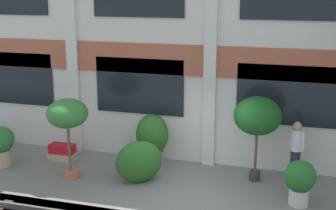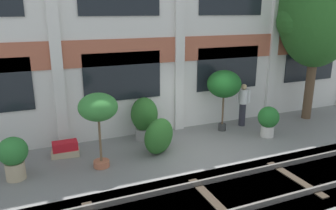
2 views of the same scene
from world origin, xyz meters
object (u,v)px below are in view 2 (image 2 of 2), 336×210
potted_plant_fluted_column (13,155)px  resident_by_doorway (243,103)px  potted_plant_terracotta_small (98,110)px  potted_plant_glazed_jar (144,117)px  topiary_hedge (159,136)px  potted_plant_stone_basin (268,120)px  broadleaf_tree (319,12)px  potted_plant_square_trough (65,149)px  potted_plant_tall_urn (224,85)px

potted_plant_fluted_column → resident_by_doorway: size_ratio=0.71×
potted_plant_terracotta_small → potted_plant_fluted_column: bearing=175.7°
potted_plant_glazed_jar → topiary_hedge: bearing=-87.7°
potted_plant_stone_basin → topiary_hedge: size_ratio=0.88×
potted_plant_glazed_jar → topiary_hedge: (0.05, -1.28, -0.26)m
broadleaf_tree → resident_by_doorway: bearing=174.7°
resident_by_doorway → topiary_hedge: (-4.05, -1.17, -0.34)m
potted_plant_square_trough → topiary_hedge: (2.84, -0.92, 0.35)m
topiary_hedge → potted_plant_terracotta_small: bearing=-172.3°
topiary_hedge → broadleaf_tree: bearing=7.0°
potted_plant_fluted_column → potted_plant_square_trough: potted_plant_fluted_column is taller
potted_plant_square_trough → potted_plant_stone_basin: size_ratio=0.79×
potted_plant_glazed_jar → topiary_hedge: potted_plant_glazed_jar is taller
broadleaf_tree → potted_plant_fluted_column: bearing=-175.2°
potted_plant_fluted_column → resident_by_doorway: resident_by_doorway is taller
potted_plant_square_trough → topiary_hedge: bearing=-18.0°
topiary_hedge → potted_plant_glazed_jar: bearing=92.3°
potted_plant_square_trough → potted_plant_tall_urn: bearing=0.7°
potted_plant_terracotta_small → topiary_hedge: potted_plant_terracotta_small is taller
potted_plant_glazed_jar → potted_plant_tall_urn: bearing=-5.5°
potted_plant_glazed_jar → topiary_hedge: size_ratio=1.20×
potted_plant_tall_urn → topiary_hedge: potted_plant_tall_urn is taller
potted_plant_square_trough → potted_plant_stone_basin: potted_plant_stone_basin is taller
broadleaf_tree → potted_plant_terracotta_small: broadleaf_tree is taller
potted_plant_glazed_jar → potted_plant_stone_basin: potted_plant_glazed_jar is taller
resident_by_doorway → potted_plant_stone_basin: bearing=48.4°
broadleaf_tree → potted_plant_terracotta_small: 9.56m
potted_plant_glazed_jar → potted_plant_stone_basin: bearing=-19.4°
potted_plant_stone_basin → potted_plant_terracotta_small: bearing=-179.5°
broadleaf_tree → topiary_hedge: broadleaf_tree is taller
resident_by_doorway → potted_plant_glazed_jar: bearing=-49.4°
potted_plant_fluted_column → potted_plant_tall_urn: potted_plant_tall_urn is taller
potted_plant_tall_urn → potted_plant_stone_basin: size_ratio=2.07×
potted_plant_tall_urn → potted_plant_terracotta_small: bearing=-165.8°
potted_plant_stone_basin → potted_plant_fluted_column: bearing=179.2°
potted_plant_fluted_column → potted_plant_square_trough: (1.42, 1.01, -0.47)m
broadleaf_tree → potted_plant_terracotta_small: size_ratio=3.05×
potted_plant_glazed_jar → resident_by_doorway: bearing=-1.6°
potted_plant_tall_urn → potted_plant_square_trough: size_ratio=2.61×
potted_plant_fluted_column → potted_plant_terracotta_small: bearing=-4.3°
potted_plant_terracotta_small → potted_plant_glazed_jar: 2.62m
potted_plant_glazed_jar → potted_plant_square_trough: bearing=-172.6°
topiary_hedge → resident_by_doorway: bearing=16.1°
potted_plant_tall_urn → potted_plant_glazed_jar: bearing=174.5°
potted_plant_square_trough → resident_by_doorway: 6.93m
broadleaf_tree → topiary_hedge: 8.19m
broadleaf_tree → potted_plant_glazed_jar: 8.07m
potted_plant_square_trough → potted_plant_glazed_jar: bearing=7.4°
potted_plant_square_trough → topiary_hedge: topiary_hedge is taller
resident_by_doorway → topiary_hedge: size_ratio=1.32×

